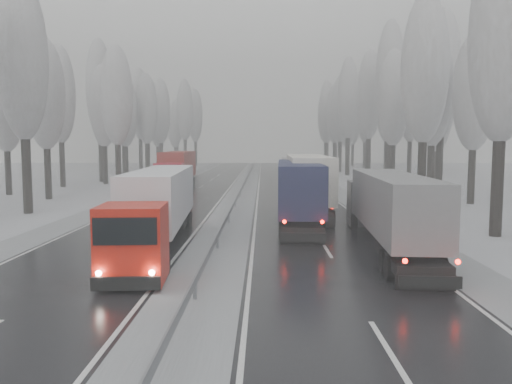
{
  "coord_description": "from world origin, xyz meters",
  "views": [
    {
      "loc": [
        2.19,
        -11.71,
        4.99
      ],
      "look_at": [
        1.78,
        18.11,
        2.2
      ],
      "focal_mm": 35.0,
      "sensor_mm": 36.0,
      "label": 1
    }
  ],
  "objects_px": {
    "truck_grey_tarp": "(388,205)",
    "truck_blue_box": "(298,188)",
    "truck_red_white": "(159,203)",
    "truck_red_red": "(177,168)",
    "truck_cream_box": "(307,180)",
    "box_truck_distant": "(288,164)"
  },
  "relations": [
    {
      "from": "truck_red_white",
      "to": "truck_red_red",
      "type": "distance_m",
      "value": 30.77
    },
    {
      "from": "truck_cream_box",
      "to": "truck_red_white",
      "type": "bearing_deg",
      "value": -122.41
    },
    {
      "from": "truck_cream_box",
      "to": "truck_red_white",
      "type": "relative_size",
      "value": 1.13
    },
    {
      "from": "truck_grey_tarp",
      "to": "truck_red_white",
      "type": "relative_size",
      "value": 0.97
    },
    {
      "from": "box_truck_distant",
      "to": "truck_red_white",
      "type": "relative_size",
      "value": 0.49
    },
    {
      "from": "box_truck_distant",
      "to": "truck_red_red",
      "type": "bearing_deg",
      "value": -108.76
    },
    {
      "from": "truck_grey_tarp",
      "to": "truck_red_red",
      "type": "xyz_separation_m",
      "value": [
        -15.39,
        30.8,
        0.37
      ]
    },
    {
      "from": "truck_blue_box",
      "to": "box_truck_distant",
      "type": "xyz_separation_m",
      "value": [
        2.72,
        65.38,
        -0.93
      ]
    },
    {
      "from": "truck_grey_tarp",
      "to": "truck_red_white",
      "type": "distance_m",
      "value": 11.11
    },
    {
      "from": "truck_blue_box",
      "to": "box_truck_distant",
      "type": "distance_m",
      "value": 65.45
    },
    {
      "from": "truck_red_white",
      "to": "truck_red_red",
      "type": "height_order",
      "value": "truck_red_red"
    },
    {
      "from": "box_truck_distant",
      "to": "truck_red_red",
      "type": "relative_size",
      "value": 0.43
    },
    {
      "from": "truck_blue_box",
      "to": "truck_red_red",
      "type": "height_order",
      "value": "truck_red_red"
    },
    {
      "from": "truck_grey_tarp",
      "to": "truck_cream_box",
      "type": "xyz_separation_m",
      "value": [
        -2.78,
        12.84,
        0.35
      ]
    },
    {
      "from": "box_truck_distant",
      "to": "truck_red_red",
      "type": "distance_m",
      "value": 44.77
    },
    {
      "from": "truck_red_red",
      "to": "truck_cream_box",
      "type": "bearing_deg",
      "value": -57.8
    },
    {
      "from": "box_truck_distant",
      "to": "truck_red_white",
      "type": "bearing_deg",
      "value": -97.94
    },
    {
      "from": "truck_grey_tarp",
      "to": "truck_cream_box",
      "type": "bearing_deg",
      "value": 105.72
    },
    {
      "from": "truck_cream_box",
      "to": "truck_red_red",
      "type": "relative_size",
      "value": 0.99
    },
    {
      "from": "truck_grey_tarp",
      "to": "truck_blue_box",
      "type": "xyz_separation_m",
      "value": [
        -3.77,
        7.81,
        0.17
      ]
    },
    {
      "from": "truck_grey_tarp",
      "to": "truck_blue_box",
      "type": "distance_m",
      "value": 8.68
    },
    {
      "from": "truck_blue_box",
      "to": "truck_cream_box",
      "type": "bearing_deg",
      "value": 80.75
    }
  ]
}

